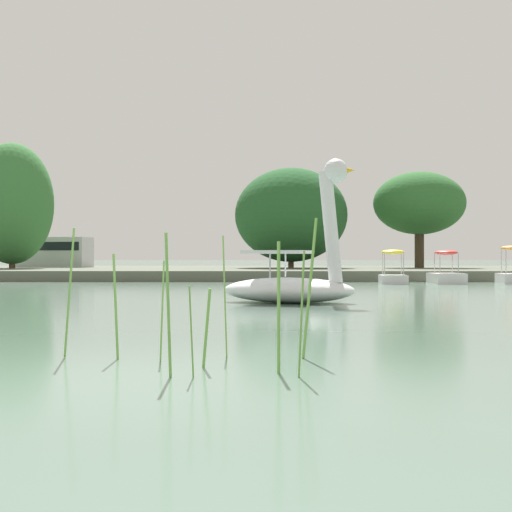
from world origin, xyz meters
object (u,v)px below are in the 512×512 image
Objects in this scene: pedal_boat_red at (446,274)px; tree_willow_near_path at (291,215)px; pedal_boat_yellow at (393,273)px; parked_van at (53,251)px; tree_broadleaf_left at (419,203)px; tree_willow_overhanging at (12,204)px; swan_boat at (294,277)px.

pedal_boat_red is 14.02m from tree_willow_near_path.
tree_willow_near_path reaches higher than pedal_boat_yellow.
parked_van is at bearing 168.27° from tree_willow_near_path.
parked_van is at bearing 174.11° from tree_broadleaf_left.
swan_boat is at bearing -59.39° from tree_willow_overhanging.
swan_boat is 15.76m from pedal_boat_red.
parked_van is (-18.25, 15.48, 1.04)m from pedal_boat_yellow.
pedal_boat_yellow is 0.28× the size of tree_broadleaf_left.
tree_willow_overhanging is at bearing 150.55° from pedal_boat_yellow.
tree_willow_overhanging is (-19.31, 10.90, 3.64)m from pedal_boat_yellow.
swan_boat is 29.08m from tree_willow_overhanging.
tree_willow_near_path is at bearing 116.38° from pedal_boat_red.
pedal_boat_red is at bearing -26.32° from tree_willow_overhanging.
pedal_boat_red is at bearing 5.97° from pedal_boat_yellow.
tree_willow_near_path reaches higher than tree_broadleaf_left.
swan_boat reaches higher than pedal_boat_yellow.
tree_broadleaf_left is 7.52m from tree_willow_near_path.
tree_willow_overhanging is 1.05× the size of tree_broadleaf_left.
tree_willow_near_path is (0.78, 26.44, 2.87)m from swan_boat.
tree_broadleaf_left is (1.38, 12.99, 3.81)m from pedal_boat_red.
pedal_boat_yellow is 22.47m from tree_willow_overhanging.
tree_willow_near_path is at bearing -174.37° from tree_broadleaf_left.
pedal_boat_yellow is at bearing -105.34° from tree_broadleaf_left.
swan_boat is 0.54× the size of tree_broadleaf_left.
tree_willow_overhanging reaches higher than pedal_boat_red.
pedal_boat_red is at bearing -63.62° from tree_willow_near_path.
pedal_boat_red is 0.32× the size of tree_willow_overhanging.
tree_willow_overhanging is (-14.70, 24.85, 3.44)m from swan_boat.
swan_boat is at bearing -91.69° from tree_willow_near_path.
pedal_boat_red is 0.27× the size of tree_willow_near_path.
tree_willow_near_path is at bearing 5.84° from tree_willow_overhanging.
parked_van is (-20.50, 15.25, 1.07)m from pedal_boat_red.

